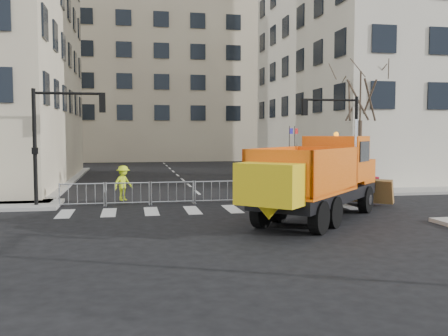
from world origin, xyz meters
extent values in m
plane|color=black|center=(0.00, 0.00, 0.00)|extent=(120.00, 120.00, 0.00)
cube|color=gray|center=(0.00, 8.50, 0.07)|extent=(64.00, 5.00, 0.15)
cube|color=tan|center=(0.00, 52.00, 12.00)|extent=(30.00, 18.00, 24.00)
cylinder|color=black|center=(-8.00, 7.50, 2.70)|extent=(0.18, 0.18, 5.40)
cylinder|color=black|center=(8.50, 9.50, 2.70)|extent=(0.18, 0.18, 5.40)
cube|color=black|center=(3.46, 2.20, 0.99)|extent=(6.83, 7.12, 0.47)
cylinder|color=black|center=(4.49, 4.92, 0.57)|extent=(1.04, 1.09, 1.14)
cylinder|color=black|center=(6.09, 3.44, 0.57)|extent=(1.04, 1.09, 1.14)
cylinder|color=black|center=(1.74, 1.94, 0.57)|extent=(1.04, 1.09, 1.14)
cylinder|color=black|center=(3.34, 0.46, 0.57)|extent=(1.04, 1.09, 1.14)
cylinder|color=black|center=(0.82, 0.95, 0.57)|extent=(1.04, 1.09, 1.14)
cylinder|color=black|center=(2.42, -0.53, 0.57)|extent=(1.04, 1.09, 1.14)
cube|color=#F05E0D|center=(5.71, 4.64, 1.71)|extent=(2.73, 2.70, 1.04)
cube|color=#F05E0D|center=(4.80, 3.65, 2.34)|extent=(2.88, 2.84, 1.87)
cylinder|color=silver|center=(5.07, 2.33, 2.70)|extent=(0.15, 0.15, 2.49)
cube|color=#F05E0D|center=(2.47, 1.13, 2.08)|extent=(5.01, 5.12, 1.71)
cube|color=yellow|center=(0.56, -0.93, 1.77)|extent=(2.23, 2.17, 1.35)
cube|color=brown|center=(6.91, 5.93, 0.68)|extent=(2.85, 2.70, 1.17)
imported|color=black|center=(7.00, 7.00, 0.90)|extent=(0.72, 0.54, 1.80)
imported|color=black|center=(7.00, 5.28, 0.79)|extent=(0.91, 0.79, 1.59)
imported|color=black|center=(7.00, 5.17, 1.00)|extent=(1.17, 1.19, 2.01)
imported|color=#DAF81D|center=(-4.12, 8.21, 0.99)|extent=(1.24, 1.18, 1.69)
cube|color=#B60E22|center=(8.01, 6.52, 0.70)|extent=(0.45, 0.40, 1.10)
camera|label=1|loc=(-3.80, -16.20, 3.40)|focal=40.00mm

